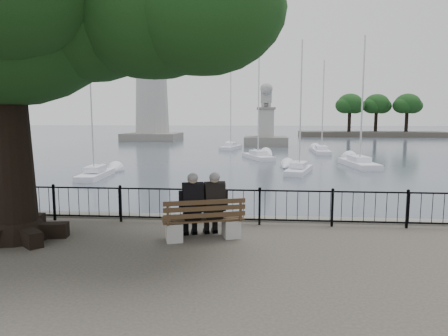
# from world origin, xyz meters

# --- Properties ---
(harbor) EXTENTS (260.00, 260.00, 1.20)m
(harbor) POSITION_xyz_m (0.00, 3.00, -0.50)
(harbor) COLOR slate
(harbor) RESTS_ON ground
(railing) EXTENTS (22.06, 0.06, 1.00)m
(railing) POSITION_xyz_m (0.00, 2.50, 0.56)
(railing) COLOR black
(railing) RESTS_ON ground
(bench) EXTENTS (2.08, 1.18, 1.05)m
(bench) POSITION_xyz_m (-0.39, 1.03, 0.37)
(bench) COLOR #9C9A95
(bench) RESTS_ON ground
(person_left) EXTENTS (0.65, 0.91, 1.67)m
(person_left) POSITION_xyz_m (-0.67, 1.06, 0.77)
(person_left) COLOR black
(person_left) RESTS_ON ground
(person_right) EXTENTS (0.65, 0.91, 1.67)m
(person_right) POSITION_xyz_m (-0.16, 1.22, 0.77)
(person_right) COLOR black
(person_right) RESTS_ON ground
(lighthouse) EXTENTS (9.44, 9.44, 29.05)m
(lighthouse) POSITION_xyz_m (-18.00, 62.00, 11.18)
(lighthouse) COLOR slate
(lighthouse) RESTS_ON ground
(lion_monument) EXTENTS (6.14, 6.14, 9.03)m
(lion_monument) POSITION_xyz_m (2.00, 49.93, 1.27)
(lion_monument) COLOR slate
(lion_monument) RESTS_ON ground
(sailboat_a) EXTENTS (1.60, 4.75, 8.25)m
(sailboat_a) POSITION_xyz_m (-9.96, 17.26, -0.72)
(sailboat_a) COLOR white
(sailboat_a) RESTS_ON ground
(sailboat_c) EXTENTS (2.57, 4.91, 9.59)m
(sailboat_c) POSITION_xyz_m (3.93, 20.82, -0.69)
(sailboat_c) COLOR white
(sailboat_c) RESTS_ON ground
(sailboat_d) EXTENTS (2.26, 6.23, 10.71)m
(sailboat_d) POSITION_xyz_m (9.25, 25.15, -0.70)
(sailboat_d) COLOR white
(sailboat_d) RESTS_ON ground
(sailboat_f) EXTENTS (3.34, 5.64, 10.18)m
(sailboat_f) POSITION_xyz_m (0.93, 30.55, -0.70)
(sailboat_f) COLOR white
(sailboat_f) RESTS_ON ground
(sailboat_g) EXTENTS (1.78, 5.79, 10.54)m
(sailboat_g) POSITION_xyz_m (8.10, 37.68, -0.69)
(sailboat_g) COLOR white
(sailboat_g) RESTS_ON ground
(sailboat_h) EXTENTS (2.69, 5.62, 13.76)m
(sailboat_h) POSITION_xyz_m (-2.60, 42.87, -0.60)
(sailboat_h) COLOR white
(sailboat_h) RESTS_ON ground
(far_shore) EXTENTS (30.00, 8.60, 9.18)m
(far_shore) POSITION_xyz_m (25.54, 79.46, 3.00)
(far_shore) COLOR #3D3933
(far_shore) RESTS_ON ground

